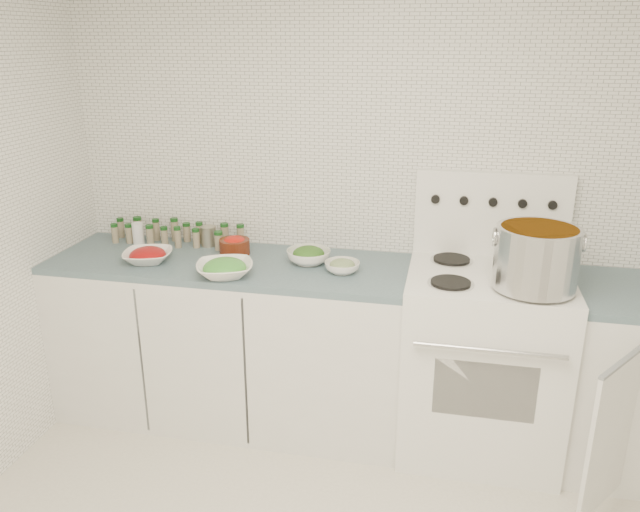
% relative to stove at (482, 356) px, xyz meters
% --- Properties ---
extents(room_walls, '(3.54, 3.04, 2.52)m').
position_rel_stove_xyz_m(room_walls, '(-0.48, -1.19, 1.06)').
color(room_walls, white).
rests_on(room_walls, ground).
extents(counter_left, '(1.85, 0.62, 0.90)m').
position_rel_stove_xyz_m(counter_left, '(-1.30, 0.00, -0.05)').
color(counter_left, white).
rests_on(counter_left, ground).
extents(stove, '(0.76, 0.70, 1.36)m').
position_rel_stove_xyz_m(stove, '(0.00, 0.00, 0.00)').
color(stove, white).
rests_on(stove, ground).
extents(stock_pot, '(0.38, 0.36, 0.27)m').
position_rel_stove_xyz_m(stock_pot, '(0.17, -0.17, 0.60)').
color(stock_pot, silver).
rests_on(stock_pot, stove).
extents(bowl_tomato, '(0.30, 0.30, 0.08)m').
position_rel_stove_xyz_m(bowl_tomato, '(-1.70, -0.10, 0.44)').
color(bowl_tomato, white).
rests_on(bowl_tomato, counter_left).
extents(bowl_snowpea, '(0.35, 0.35, 0.09)m').
position_rel_stove_xyz_m(bowl_snowpea, '(-1.25, -0.21, 0.44)').
color(bowl_snowpea, white).
rests_on(bowl_snowpea, counter_left).
extents(bowl_broccoli, '(0.29, 0.29, 0.09)m').
position_rel_stove_xyz_m(bowl_broccoli, '(-0.89, 0.06, 0.45)').
color(bowl_broccoli, white).
rests_on(bowl_broccoli, counter_left).
extents(bowl_zucchini, '(0.22, 0.22, 0.07)m').
position_rel_stove_xyz_m(bowl_zucchini, '(-0.70, -0.04, 0.44)').
color(bowl_zucchini, white).
rests_on(bowl_zucchini, counter_left).
extents(bowl_pepper, '(0.16, 0.16, 0.10)m').
position_rel_stove_xyz_m(bowl_pepper, '(-1.31, 0.11, 0.45)').
color(bowl_pepper, '#521D0E').
rests_on(bowl_pepper, counter_left).
extents(salt_canister, '(0.06, 0.06, 0.12)m').
position_rel_stove_xyz_m(salt_canister, '(-1.89, 0.16, 0.46)').
color(salt_canister, white).
rests_on(salt_canister, counter_left).
extents(tin_can, '(0.10, 0.10, 0.11)m').
position_rel_stove_xyz_m(tin_can, '(-1.49, 0.22, 0.46)').
color(tin_can, gray).
rests_on(tin_can, counter_left).
extents(spice_cluster, '(0.76, 0.15, 0.13)m').
position_rel_stove_xyz_m(spice_cluster, '(-1.70, 0.22, 0.46)').
color(spice_cluster, gray).
rests_on(spice_cluster, counter_left).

